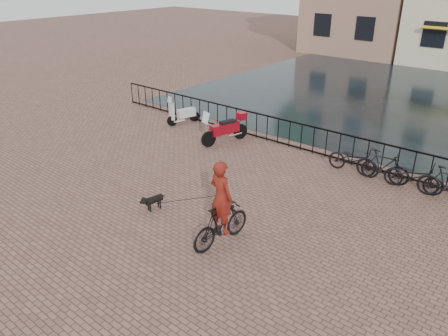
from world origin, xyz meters
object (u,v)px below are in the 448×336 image
Objects in this scene: motorcycle at (225,125)px; scooter at (183,109)px; cyclist at (221,209)px; dog at (154,202)px.

motorcycle is 2.85m from scooter.
motorcycle is at bearing -45.47° from cyclist.
motorcycle is (-1.73, 5.16, 0.45)m from dog.
motorcycle reaches higher than scooter.
cyclist is 1.28× the size of motorcycle.
dog is 0.51× the size of scooter.
dog is at bearing 4.07° from cyclist.
cyclist reaches higher than dog.
dog is 7.32m from scooter.
motorcycle is at bearing 4.59° from scooter.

